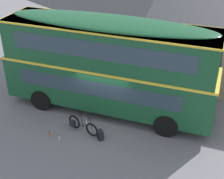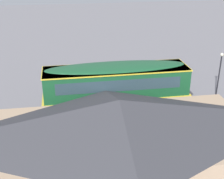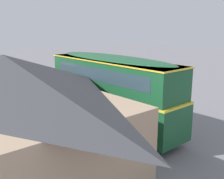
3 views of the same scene
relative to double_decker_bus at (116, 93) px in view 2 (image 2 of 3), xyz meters
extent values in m
plane|color=slate|center=(0.13, -0.72, -2.64)|extent=(120.00, 120.00, 0.00)
cylinder|color=black|center=(3.19, 1.20, -2.09)|extent=(1.10, 0.28, 1.10)
cylinder|color=black|center=(3.20, -1.18, -2.09)|extent=(1.10, 0.28, 1.10)
cylinder|color=black|center=(-3.21, 1.18, -2.09)|extent=(1.10, 0.28, 1.10)
cylinder|color=black|center=(-3.20, -1.20, -2.09)|extent=(1.10, 0.28, 1.10)
cube|color=#19512D|center=(-0.01, 0.00, -1.13)|extent=(10.33, 2.54, 2.10)
cube|color=yellow|center=(-0.01, 0.00, -0.05)|extent=(10.35, 2.56, 0.12)
cube|color=#19512D|center=(-0.01, 0.00, 0.93)|extent=(10.02, 2.49, 1.90)
ellipsoid|color=#19512D|center=(-0.01, 0.00, 1.96)|extent=(9.81, 2.44, 0.36)
cube|color=#2D424C|center=(5.13, 0.02, -0.88)|extent=(0.07, 2.05, 0.90)
cube|color=black|center=(5.00, 0.02, 1.46)|extent=(0.07, 1.38, 0.44)
cube|color=#2D424C|center=(-0.20, -1.24, -0.83)|extent=(8.05, 0.07, 0.76)
cube|color=#2D424C|center=(0.00, -1.22, 1.08)|extent=(8.46, 0.07, 0.80)
cube|color=#2D424C|center=(-0.21, 1.24, -0.83)|extent=(8.05, 0.07, 0.76)
cube|color=#2D424C|center=(-0.01, 1.21, 1.08)|extent=(8.46, 0.07, 0.80)
cube|color=yellow|center=(-0.01, 0.00, 1.84)|extent=(10.12, 2.57, 0.08)
torus|color=black|center=(0.06, -2.35, -2.30)|extent=(0.68, 0.26, 0.68)
torus|color=black|center=(-0.94, -2.07, -2.30)|extent=(0.68, 0.26, 0.68)
cylinder|color=#B2B2B7|center=(0.06, -2.35, -2.30)|extent=(0.07, 0.11, 0.05)
cylinder|color=#B2B2B7|center=(-0.94, -2.07, -2.30)|extent=(0.07, 0.11, 0.05)
cylinder|color=black|center=(-0.21, -2.27, -2.01)|extent=(0.47, 0.16, 0.72)
cylinder|color=black|center=(-0.27, -2.25, -1.69)|extent=(0.57, 0.19, 0.09)
cylinder|color=black|center=(-0.49, -2.20, -2.04)|extent=(0.18, 0.08, 0.66)
cylinder|color=black|center=(-0.68, -2.14, -2.33)|extent=(0.53, 0.17, 0.09)
cylinder|color=black|center=(-0.75, -2.12, -2.01)|extent=(0.42, 0.14, 0.61)
cylinder|color=black|center=(0.04, -2.34, -1.98)|extent=(0.10, 0.06, 0.65)
cylinder|color=black|center=(0.01, -2.33, -1.61)|extent=(0.15, 0.45, 0.03)
ellipsoid|color=black|center=(-0.58, -2.17, -1.68)|extent=(0.28, 0.16, 0.06)
cube|color=black|center=(-0.97, -2.23, -2.28)|extent=(0.31, 0.21, 0.32)
cylinder|color=silver|center=(-0.21, -2.27, -2.01)|extent=(0.07, 0.07, 0.18)
cube|color=black|center=(0.51, -2.45, -2.41)|extent=(0.37, 0.37, 0.47)
ellipsoid|color=black|center=(0.51, -2.45, -2.17)|extent=(0.35, 0.35, 0.10)
cube|color=black|center=(0.60, -2.36, -2.48)|extent=(0.18, 0.18, 0.16)
cylinder|color=black|center=(0.37, -2.47, -2.41)|extent=(0.05, 0.05, 0.38)
cylinder|color=black|center=(0.49, -2.59, -2.41)|extent=(0.05, 0.05, 0.38)
cylinder|color=#D84C33|center=(-1.78, -3.00, -2.54)|extent=(0.07, 0.07, 0.20)
cylinder|color=black|center=(-1.78, -3.00, -2.43)|extent=(0.04, 0.04, 0.03)
cylinder|color=silver|center=(-1.21, -3.11, -2.54)|extent=(0.07, 0.07, 0.21)
cylinder|color=black|center=(-1.21, -3.11, -2.42)|extent=(0.04, 0.04, 0.03)
cube|color=tan|center=(1.00, 6.38, -0.91)|extent=(14.42, 7.00, 3.46)
pyramid|color=#38383D|center=(1.00, 6.38, 1.69)|extent=(14.83, 7.40, 1.76)
cube|color=#3D2319|center=(0.97, 2.94, -1.59)|extent=(1.10, 0.05, 2.10)
cube|color=#2D424C|center=(-2.62, 2.98, -0.74)|extent=(1.10, 0.05, 0.90)
cube|color=#2D424C|center=(4.55, 2.90, -0.74)|extent=(1.10, 0.05, 0.90)
cylinder|color=black|center=(-9.38, -2.86, -0.64)|extent=(0.11, 0.11, 4.02)
sphere|color=#F2E5BF|center=(-9.38, -2.86, 1.49)|extent=(0.28, 0.28, 0.28)
camera|label=1|loc=(4.86, -12.85, 6.50)|focal=50.93mm
camera|label=2|loc=(3.61, 19.82, 9.19)|focal=49.78mm
camera|label=3|loc=(-12.74, 11.25, 4.02)|focal=43.68mm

